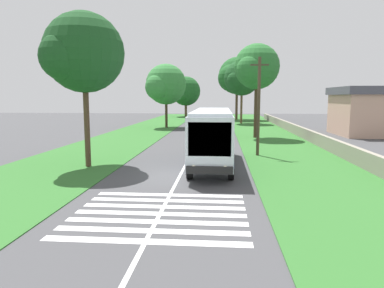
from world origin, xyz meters
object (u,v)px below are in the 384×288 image
object	(u,v)px
trailing_car_1	(194,124)
roadside_tree_left_2	(165,85)
roadside_tree_left_1	(84,55)
roadside_building	(369,111)
roadside_tree_left_0	(185,92)
roadside_tree_right_0	(236,77)
roadside_tree_right_2	(256,68)
utility_pole	(259,105)
coach_bus	(212,134)
trailing_car_0	(218,130)
roadside_tree_right_1	(241,79)
trailing_car_2	(219,121)

from	to	relation	value
trailing_car_1	roadside_tree_left_2	distance (m)	7.37
roadside_tree_left_1	roadside_building	size ratio (longest dim) A/B	1.11
roadside_building	roadside_tree_left_0	bearing A→B (deg)	33.97
roadside_tree_right_0	roadside_building	bearing A→B (deg)	-152.02
trailing_car_1	roadside_building	world-z (taller)	roadside_building
roadside_tree_right_2	utility_pole	world-z (taller)	roadside_tree_right_2
roadside_tree_left_1	trailing_car_1	bearing A→B (deg)	-9.74
coach_bus	roadside_tree_left_0	world-z (taller)	roadside_tree_left_0
roadside_tree_left_2	roadside_tree_right_0	size ratio (longest dim) A/B	0.76
trailing_car_0	roadside_tree_right_1	size ratio (longest dim) A/B	0.40
roadside_tree_left_1	roadside_building	xyz separation A→B (m)	(21.62, -26.60, -4.28)
coach_bus	trailing_car_2	size ratio (longest dim) A/B	2.60
trailing_car_2	roadside_tree_left_2	world-z (taller)	roadside_tree_left_2
trailing_car_2	roadside_tree_right_2	size ratio (longest dim) A/B	0.41
trailing_car_1	trailing_car_2	world-z (taller)	same
roadside_tree_left_2	roadside_building	xyz separation A→B (m)	(-8.51, -26.13, -3.37)
roadside_tree_left_0	trailing_car_1	bearing A→B (deg)	-172.07
roadside_tree_left_0	roadside_tree_left_2	bearing A→B (deg)	-179.92
trailing_car_2	roadside_tree_left_1	world-z (taller)	roadside_tree_left_1
coach_bus	roadside_tree_right_0	size ratio (longest dim) A/B	0.89
roadside_tree_right_0	roadside_tree_right_2	world-z (taller)	roadside_tree_right_0
utility_pole	roadside_tree_left_1	bearing A→B (deg)	114.01
roadside_tree_right_2	roadside_building	distance (m)	15.35
trailing_car_1	coach_bus	bearing A→B (deg)	-173.09
coach_bus	roadside_building	distance (m)	27.77
roadside_tree_left_2	roadside_building	bearing A→B (deg)	-108.03
roadside_tree_right_0	roadside_tree_right_2	distance (m)	32.02
trailing_car_0	roadside_building	xyz separation A→B (m)	(2.44, -18.09, 2.29)
roadside_tree_right_1	utility_pole	size ratio (longest dim) A/B	1.43
coach_bus	trailing_car_0	distance (m)	18.44
roadside_tree_left_0	coach_bus	bearing A→B (deg)	-172.54
roadside_tree_left_0	roadside_tree_left_2	distance (m)	30.34
roadside_tree_left_2	trailing_car_1	bearing A→B (deg)	-110.72
roadside_tree_left_1	utility_pole	distance (m)	13.22
coach_bus	roadside_tree_right_1	world-z (taller)	roadside_tree_right_1
roadside_tree_left_1	utility_pole	bearing A→B (deg)	-65.99
roadside_tree_right_0	roadside_tree_right_2	bearing A→B (deg)	-178.44
roadside_tree_left_1	roadside_tree_right_1	size ratio (longest dim) A/B	0.91
trailing_car_1	roadside_building	size ratio (longest dim) A/B	0.48
roadside_tree_left_2	roadside_tree_right_2	size ratio (longest dim) A/B	0.91
trailing_car_2	roadside_tree_left_0	world-z (taller)	roadside_tree_left_0
coach_bus	roadside_tree_left_0	size ratio (longest dim) A/B	1.19
trailing_car_0	trailing_car_2	distance (m)	15.72
roadside_tree_left_1	utility_pole	size ratio (longest dim) A/B	1.31
roadside_tree_right_0	roadside_tree_left_2	bearing A→B (deg)	150.03
roadside_tree_right_2	roadside_tree_left_2	bearing A→B (deg)	44.12
trailing_car_0	roadside_tree_left_2	bearing A→B (deg)	36.30
roadside_tree_left_0	roadside_building	xyz separation A→B (m)	(-38.84, -26.17, -2.83)
roadside_tree_left_1	roadside_tree_left_2	world-z (taller)	roadside_tree_left_1
trailing_car_0	roadside_tree_right_0	bearing A→B (deg)	-6.01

